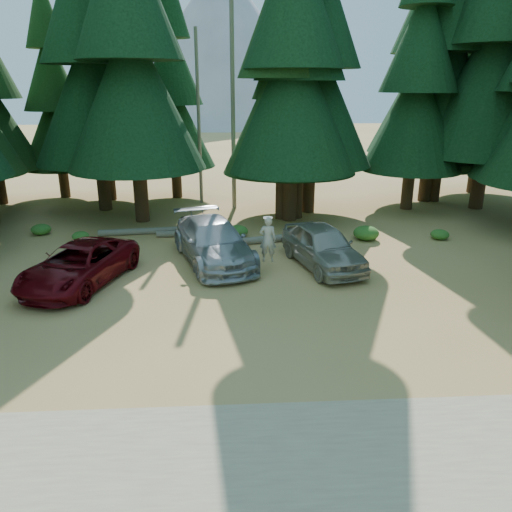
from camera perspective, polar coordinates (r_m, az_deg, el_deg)
The scene contains 20 objects.
ground at distance 16.09m, azimuth -4.45°, elevation -6.74°, with size 160.00×160.00×0.00m, color #AB8748.
gravel_strip at distance 10.62m, azimuth -5.02°, elevation -22.16°, with size 26.00×3.50×0.01m, color tan.
forest_belt_north at distance 30.30m, azimuth -4.02°, elevation 5.71°, with size 36.00×7.00×22.00m, color black, non-canonical shape.
snag_front at distance 29.00m, azimuth -2.66°, elevation 17.12°, with size 0.24×0.24×12.00m, color #6E6858.
snag_back at distance 30.59m, azimuth -6.56°, elevation 15.25°, with size 0.20×0.20×10.00m, color #6E6858.
mountain_peak at distance 102.92m, azimuth -5.41°, elevation 22.21°, with size 48.00×50.00×28.00m.
red_pickup at distance 19.28m, azimuth -19.58°, elevation -0.96°, with size 2.48×5.37×1.49m, color #5D080E.
silver_minivan_center at distance 20.51m, azimuth -4.92°, elevation 1.64°, with size 2.42×5.96×1.73m, color #ACAFB4.
silver_minivan_right at distance 20.13m, azimuth 7.64°, elevation 1.14°, with size 2.00×4.96×1.69m, color #A5A192.
frisbee_player at distance 19.46m, azimuth 1.36°, elevation 1.94°, with size 0.71×0.51×1.82m.
log_left at distance 25.04m, azimuth -12.53°, elevation 2.80°, with size 0.32×0.32×4.46m, color #6E6858.
log_mid at distance 24.21m, azimuth -7.10°, elevation 2.52°, with size 0.29×0.29×3.57m, color #6E6858.
log_right at distance 23.18m, azimuth 1.65°, elevation 1.97°, with size 0.34×0.34×5.29m, color #6E6858.
shrub_far_left at distance 26.55m, azimuth -23.36°, elevation 2.81°, with size 0.94×0.94×0.52m, color #1F5B1B.
shrub_left at distance 24.84m, azimuth -19.42°, elevation 2.16°, with size 0.79×0.79×0.43m, color #1F5B1B.
shrub_center_left at distance 24.02m, azimuth -2.14°, elevation 2.86°, with size 1.02×1.02×0.56m, color #1F5B1B.
shrub_center_right at distance 24.60m, azimuth -8.13°, elevation 2.92°, with size 0.80×0.80×0.44m, color #1F5B1B.
shrub_right at distance 23.97m, azimuth 6.22°, elevation 2.71°, with size 1.00×1.00×0.55m, color #1F5B1B.
shrub_far_right at distance 24.10m, azimuth 12.48°, elevation 2.59°, with size 1.20×1.20×0.66m, color #1F5B1B.
shrub_edge_east at distance 25.19m, azimuth 20.27°, elevation 2.33°, with size 0.85×0.85×0.47m, color #1F5B1B.
Camera 1 is at (0.39, -14.48, 7.00)m, focal length 35.00 mm.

